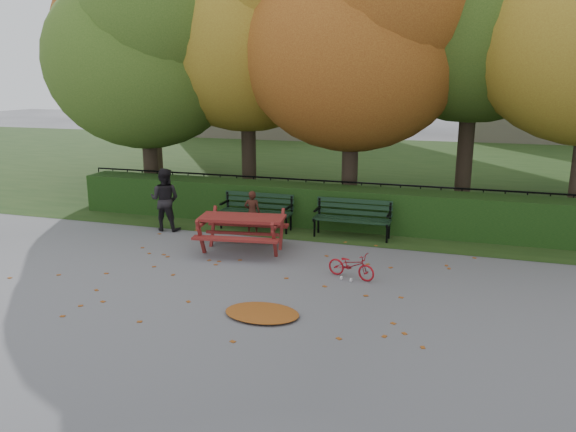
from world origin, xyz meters
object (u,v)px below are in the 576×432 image
(tree_c, at_px, (365,30))
(bench_right, at_px, (353,215))
(bench_left, at_px, (257,208))
(tree_f, at_px, (154,17))
(adult, at_px, (165,199))
(picnic_table, at_px, (242,224))
(tree_a, at_px, (149,46))
(bicycle, at_px, (351,265))
(child, at_px, (252,213))
(tree_b, at_px, (255,14))

(tree_c, distance_m, bench_right, 4.87)
(tree_c, height_order, bench_left, tree_c)
(tree_f, relative_size, adult, 5.96)
(tree_f, distance_m, bench_left, 9.56)
(picnic_table, bearing_deg, tree_c, 58.04)
(tree_a, xyz_separation_m, tree_c, (6.02, 0.38, 0.30))
(tree_c, xyz_separation_m, bicycle, (0.80, -5.03, -4.57))
(tree_f, distance_m, child, 9.90)
(tree_b, distance_m, bench_left, 5.87)
(bench_left, xyz_separation_m, child, (0.07, -0.50, 0.01))
(tree_b, bearing_deg, tree_a, -156.95)
(tree_f, xyz_separation_m, bench_right, (8.23, -5.54, -5.17))
(tree_a, bearing_deg, bicycle, -34.27)
(tree_f, height_order, child, tree_f)
(bench_left, bearing_deg, adult, -159.05)
(tree_a, height_order, picnic_table, tree_a)
(tree_c, bearing_deg, picnic_table, -113.46)
(tree_c, distance_m, picnic_table, 6.15)
(child, height_order, bicycle, child)
(bench_right, distance_m, adult, 4.57)
(tree_f, xyz_separation_m, bicycle, (8.76, -8.31, -5.44))
(tree_c, bearing_deg, adult, -144.09)
(tree_a, bearing_deg, tree_f, 117.98)
(tree_a, bearing_deg, bench_left, -25.76)
(tree_b, bearing_deg, bench_left, -69.42)
(bicycle, bearing_deg, bench_right, 26.98)
(tree_b, height_order, picnic_table, tree_b)
(child, bearing_deg, bicycle, 130.48)
(adult, bearing_deg, picnic_table, 151.54)
(tree_f, xyz_separation_m, bench_left, (5.83, -5.54, -5.17))
(tree_b, xyz_separation_m, picnic_table, (1.50, -4.88, -4.80))
(tree_a, height_order, adult, tree_a)
(bench_left, distance_m, adult, 2.25)
(picnic_table, bearing_deg, tree_b, 98.58)
(tree_b, xyz_separation_m, adult, (-0.95, -3.85, -4.63))
(tree_c, xyz_separation_m, tree_f, (-7.97, 3.28, 0.87))
(adult, bearing_deg, tree_c, -149.62)
(bench_right, xyz_separation_m, bicycle, (0.53, -2.77, -0.27))
(bench_right, bearing_deg, bench_left, 180.00)
(bench_right, height_order, bicycle, bench_right)
(tree_a, height_order, child, tree_a)
(bench_left, relative_size, bicycle, 1.88)
(bench_left, height_order, bicycle, bench_left)
(bench_left, height_order, bench_right, same)
(bicycle, bearing_deg, tree_f, 62.69)
(tree_b, xyz_separation_m, bench_right, (3.54, -3.04, -4.88))
(tree_b, relative_size, bicycle, 9.20)
(tree_b, relative_size, child, 8.27)
(tree_a, distance_m, tree_b, 3.11)
(tree_b, bearing_deg, child, -71.10)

